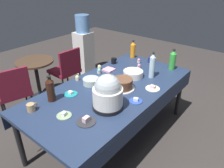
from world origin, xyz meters
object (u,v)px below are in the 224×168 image
Objects in this scene: dessert_plate_sage at (64,115)px; round_cafe_table at (37,73)px; soda_bottle_orange_juice at (133,50)px; coffee_mug_navy at (151,60)px; potluck_table at (112,92)px; maroon_chair_right at (67,69)px; dessert_plate_cream at (153,88)px; dessert_plate_charcoal at (86,121)px; dessert_plate_cobalt at (136,101)px; cupcake_rose at (139,66)px; water_cooler at (84,47)px; soda_bottle_cola at (50,89)px; soda_bottle_lime_soda at (173,60)px; glass_salad_bowl at (91,81)px; cupcake_berry at (77,78)px; coffee_mug_black at (114,61)px; cupcake_lemon at (99,67)px; ceramic_snack_bowl at (133,74)px; frosted_layer_cake at (122,84)px; soda_bottle_water at (152,66)px; cupcake_mint at (99,71)px; dessert_plate_teal at (71,94)px; maroon_chair_left at (14,90)px; coffee_mug_tan at (31,107)px; cupcake_vanilla at (139,61)px; slow_cooker at (108,93)px.

dessert_plate_sage reaches higher than round_cafe_table.
coffee_mug_navy is (-0.01, -0.34, -0.09)m from soda_bottle_orange_juice.
potluck_table is 14.97× the size of dessert_plate_sage.
potluck_table is 2.59× the size of maroon_chair_right.
soda_bottle_orange_juice is 0.35m from coffee_mug_navy.
dessert_plate_charcoal is at bearing 169.96° from dessert_plate_cream.
dessert_plate_cobalt is 2.12× the size of cupcake_rose.
water_cooler is at bearing 58.86° from dessert_plate_cobalt.
cupcake_rose is at bearing -11.56° from soda_bottle_cola.
soda_bottle_lime_soda reaches higher than coffee_mug_navy.
potluck_table is 18.56× the size of coffee_mug_navy.
cupcake_berry is at bearing 99.68° from glass_salad_bowl.
dessert_plate_cobalt is 1.29× the size of coffee_mug_black.
glass_salad_bowl is at bearing -173.79° from soda_bottle_orange_juice.
soda_bottle_cola is (-0.94, -0.15, 0.10)m from cupcake_lemon.
potluck_table is 0.58m from cupcake_lemon.
round_cafe_table is at bearing 91.83° from potluck_table.
dessert_plate_cobalt is (-0.48, -0.36, -0.03)m from ceramic_snack_bowl.
cupcake_rose is (0.63, 0.17, -0.03)m from frosted_layer_cake.
water_cooler reaches higher than dessert_plate_charcoal.
soda_bottle_water is at bearing -45.75° from cupcake_berry.
water_cooler is at bearing 58.04° from frosted_layer_cake.
cupcake_mint is at bearing -171.28° from coffee_mug_black.
dessert_plate_teal is at bearing 117.49° from dessert_plate_cobalt.
soda_bottle_water is at bearing -26.94° from dessert_plate_teal.
cupcake_berry is (-0.33, 0.08, 0.00)m from cupcake_mint.
ceramic_snack_bowl is 0.30m from cupcake_rose.
frosted_layer_cake is 0.82m from soda_bottle_cola.
cupcake_rose is at bearing -14.43° from glass_salad_bowl.
cupcake_lemon is at bearing 66.99° from frosted_layer_cake.
maroon_chair_left is (-0.85, 1.73, -0.27)m from dessert_plate_cream.
dessert_plate_cream is at bearing -84.23° from cupcake_mint.
maroon_chair_right is at bearing 52.74° from dessert_plate_teal.
water_cooler is (0.60, 1.27, -0.20)m from coffee_mug_black.
coffee_mug_tan is at bearing 171.38° from coffee_mug_navy.
dessert_plate_charcoal is at bearing -127.62° from cupcake_berry.
glass_salad_bowl is at bearing 175.00° from cupcake_vanilla.
maroon_chair_left is (-1.57, 1.30, -0.30)m from coffee_mug_navy.
dessert_plate_sage is 1.01m from cupcake_mint.
dessert_plate_sage is at bearing 171.74° from frosted_layer_cake.
cupcake_berry is 0.24× the size of soda_bottle_orange_juice.
coffee_mug_tan is (-1.57, 0.27, 0.01)m from cupcake_rose.
cupcake_rose is at bearing -34.48° from cupcake_mint.
cupcake_berry is (-0.04, 0.21, -0.01)m from glass_salad_bowl.
coffee_mug_tan is at bearing 133.17° from slow_cooker.
dessert_plate_cream reaches higher than potluck_table.
soda_bottle_lime_soda is 2.17m from round_cafe_table.
round_cafe_table is at bearing 131.60° from soda_bottle_orange_juice.
soda_bottle_cola is at bearing -142.64° from water_cooler.
cupcake_lemon is at bearing 100.62° from ceramic_snack_bowl.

